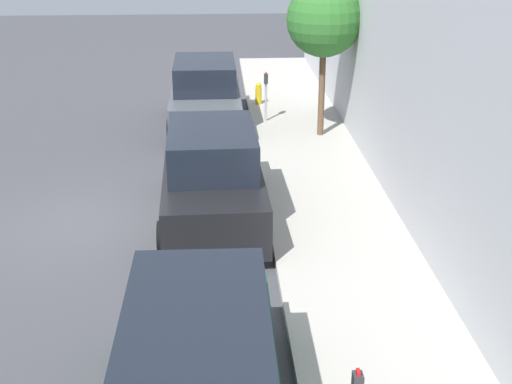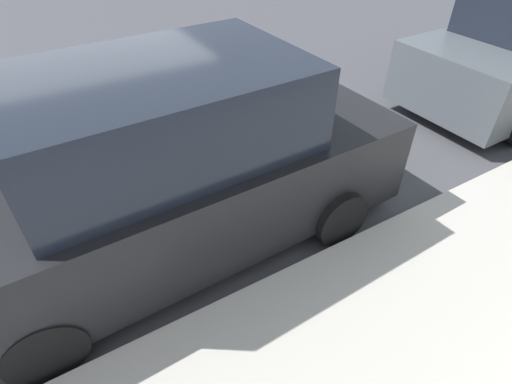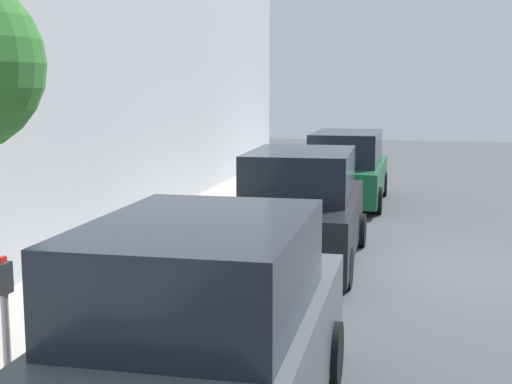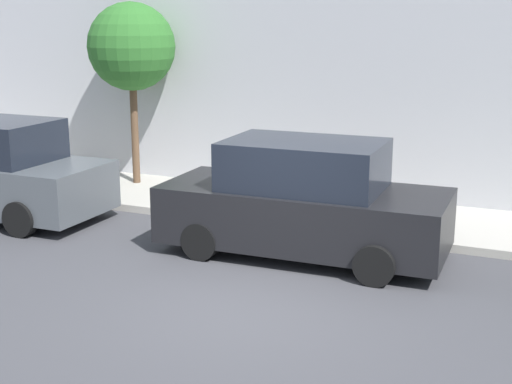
{
  "view_description": "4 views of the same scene",
  "coord_description": "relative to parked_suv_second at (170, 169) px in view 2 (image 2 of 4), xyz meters",
  "views": [
    {
      "loc": [
        2.49,
        -13.52,
        6.12
      ],
      "look_at": [
        3.22,
        -0.91,
        1.0
      ],
      "focal_mm": 50.0,
      "sensor_mm": 36.0,
      "label": 1
    },
    {
      "loc": [
        5.61,
        -0.85,
        3.24
      ],
      "look_at": [
        3.21,
        0.58,
        1.0
      ],
      "focal_mm": 28.0,
      "sensor_mm": 36.0,
      "label": 2
    },
    {
      "loc": [
        0.47,
        12.23,
        3.06
      ],
      "look_at": [
        3.52,
        -1.44,
        1.0
      ],
      "focal_mm": 50.0,
      "sensor_mm": 36.0,
      "label": 3
    },
    {
      "loc": [
        -8.59,
        -3.86,
        3.97
      ],
      "look_at": [
        2.46,
        0.99,
        1.0
      ],
      "focal_mm": 50.0,
      "sensor_mm": 36.0,
      "label": 4
    }
  ],
  "objects": [
    {
      "name": "parked_suv_second",
      "position": [
        0.0,
        0.0,
        0.0
      ],
      "size": [
        2.1,
        4.85,
        1.98
      ],
      "color": "black",
      "rests_on": "ground_plane"
    },
    {
      "name": "ground_plane",
      "position": [
        -2.38,
        -0.07,
        -0.93
      ],
      "size": [
        60.0,
        60.0,
        0.0
      ],
      "primitive_type": "plane",
      "color": "#424247"
    }
  ]
}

